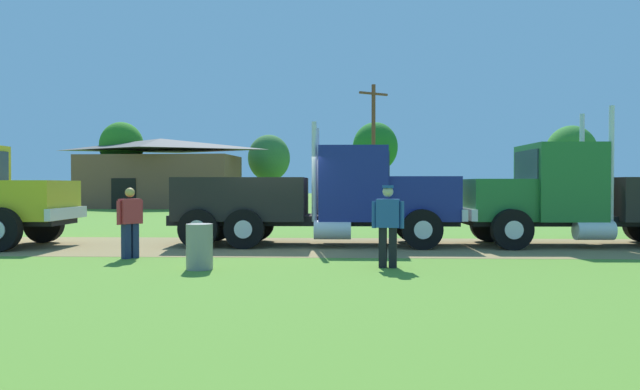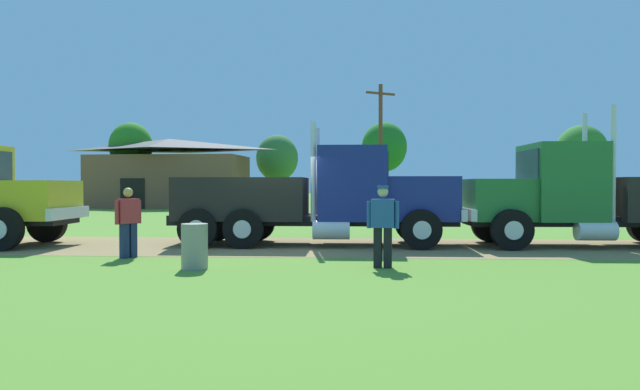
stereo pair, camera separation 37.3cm
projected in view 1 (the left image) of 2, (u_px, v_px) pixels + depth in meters
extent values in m
plane|color=#57872B|center=(278.00, 246.00, 16.25)|extent=(200.00, 200.00, 0.00)
cube|color=olive|center=(278.00, 246.00, 16.25)|extent=(120.00, 5.07, 0.01)
cube|color=black|center=(313.00, 220.00, 16.64)|extent=(8.15, 1.51, 0.28)
cube|color=navy|center=(420.00, 198.00, 16.51)|extent=(2.00, 1.97, 1.24)
cube|color=silver|center=(457.00, 214.00, 16.48)|extent=(0.16, 2.15, 0.32)
cube|color=navy|center=(353.00, 184.00, 16.58)|extent=(1.89, 2.25, 2.08)
cube|color=#2D3D4C|center=(386.00, 169.00, 16.53)|extent=(0.04, 1.87, 0.92)
cylinder|color=silver|center=(317.00, 173.00, 17.50)|extent=(0.14, 0.14, 2.73)
cylinder|color=silver|center=(314.00, 172.00, 15.72)|extent=(0.14, 0.14, 2.73)
cylinder|color=silver|center=(332.00, 230.00, 15.64)|extent=(1.00, 0.52, 0.52)
cube|color=black|center=(243.00, 199.00, 16.70)|extent=(3.66, 2.25, 1.21)
cylinder|color=black|center=(412.00, 224.00, 17.65)|extent=(1.08, 0.30, 1.08)
cylinder|color=silver|center=(411.00, 223.00, 17.81)|extent=(0.49, 0.04, 0.49)
cylinder|color=black|center=(422.00, 229.00, 15.41)|extent=(1.08, 0.30, 1.08)
cylinder|color=silver|center=(423.00, 230.00, 15.25)|extent=(0.49, 0.04, 0.49)
cylinder|color=black|center=(216.00, 223.00, 17.87)|extent=(1.08, 0.30, 1.08)
cylinder|color=silver|center=(217.00, 223.00, 18.03)|extent=(0.49, 0.04, 0.49)
cylinder|color=black|center=(198.00, 229.00, 15.64)|extent=(1.08, 0.30, 1.08)
cylinder|color=silver|center=(197.00, 229.00, 15.48)|extent=(0.49, 0.04, 0.49)
cylinder|color=black|center=(256.00, 223.00, 17.83)|extent=(1.08, 0.30, 1.08)
cylinder|color=silver|center=(257.00, 223.00, 17.99)|extent=(0.49, 0.04, 0.49)
cylinder|color=black|center=(244.00, 229.00, 15.59)|extent=(1.08, 0.30, 1.08)
cylinder|color=silver|center=(243.00, 229.00, 15.43)|extent=(0.49, 0.04, 0.49)
cube|color=gold|center=(26.00, 200.00, 16.10)|extent=(2.22, 2.14, 1.09)
cube|color=silver|center=(67.00, 213.00, 16.09)|extent=(0.22, 2.29, 0.32)
cylinder|color=black|center=(44.00, 223.00, 17.31)|extent=(1.16, 0.33, 1.15)
cylinder|color=silver|center=(46.00, 223.00, 17.47)|extent=(0.52, 0.05, 0.52)
cube|color=black|center=(605.00, 220.00, 16.41)|extent=(7.88, 1.71, 0.28)
cube|color=#23662D|center=(497.00, 199.00, 16.44)|extent=(1.74, 2.03, 1.16)
cube|color=silver|center=(465.00, 214.00, 16.46)|extent=(0.21, 2.18, 0.32)
cube|color=#23662D|center=(559.00, 182.00, 16.41)|extent=(1.89, 2.32, 2.15)
cube|color=#2D3D4C|center=(526.00, 167.00, 16.42)|extent=(0.09, 1.90, 0.95)
cylinder|color=silver|center=(611.00, 164.00, 15.49)|extent=(0.14, 0.14, 3.13)
cylinder|color=silver|center=(582.00, 166.00, 17.29)|extent=(0.14, 0.14, 3.13)
cylinder|color=silver|center=(594.00, 230.00, 15.43)|extent=(1.01, 0.54, 0.52)
cylinder|color=black|center=(512.00, 230.00, 15.32)|extent=(1.10, 0.33, 1.09)
cylinder|color=silver|center=(514.00, 230.00, 15.16)|extent=(0.49, 0.05, 0.49)
cylinder|color=black|center=(488.00, 224.00, 17.59)|extent=(1.10, 0.33, 1.09)
cylinder|color=silver|center=(487.00, 223.00, 17.75)|extent=(0.49, 0.05, 0.49)
cylinder|color=silver|center=(639.00, 224.00, 17.68)|extent=(0.49, 0.05, 0.49)
cube|color=#B22D33|center=(130.00, 211.00, 13.59)|extent=(0.50, 0.53, 0.58)
sphere|color=tan|center=(130.00, 192.00, 13.58)|extent=(0.22, 0.22, 0.22)
cube|color=#1E284C|center=(126.00, 241.00, 13.52)|extent=(0.24, 0.24, 0.82)
cube|color=#1E284C|center=(134.00, 241.00, 13.68)|extent=(0.24, 0.24, 0.82)
cylinder|color=#B22D33|center=(119.00, 213.00, 13.37)|extent=(0.10, 0.10, 0.55)
cylinder|color=#B22D33|center=(141.00, 212.00, 13.81)|extent=(0.10, 0.10, 0.55)
cube|color=#264C8C|center=(388.00, 213.00, 12.07)|extent=(0.51, 0.33, 0.60)
sphere|color=tan|center=(388.00, 192.00, 12.07)|extent=(0.23, 0.23, 0.23)
cylinder|color=#1E478C|center=(388.00, 187.00, 12.06)|extent=(0.24, 0.24, 0.06)
cube|color=black|center=(393.00, 248.00, 12.07)|extent=(0.19, 0.20, 0.84)
cube|color=black|center=(383.00, 247.00, 12.11)|extent=(0.19, 0.20, 0.84)
cylinder|color=#264C8C|center=(402.00, 215.00, 12.02)|extent=(0.10, 0.10, 0.57)
cylinder|color=#264C8C|center=(374.00, 215.00, 12.13)|extent=(0.10, 0.10, 0.57)
cylinder|color=gray|center=(199.00, 247.00, 11.83)|extent=(0.54, 0.54, 0.94)
cube|color=brown|center=(161.00, 182.00, 43.55)|extent=(11.46, 6.03, 3.92)
pyramid|color=#454545|center=(161.00, 144.00, 43.50)|extent=(12.03, 6.33, 0.87)
cube|color=black|center=(124.00, 194.00, 40.95)|extent=(1.80, 0.15, 2.20)
cylinder|color=brown|center=(373.00, 148.00, 38.03)|extent=(0.26, 0.26, 8.34)
cube|color=brown|center=(374.00, 94.00, 37.96)|extent=(1.95, 1.27, 0.14)
cylinder|color=#513823|center=(122.00, 185.00, 44.84)|extent=(0.44, 0.44, 3.46)
ellipsoid|color=#2E7C1F|center=(122.00, 146.00, 44.79)|extent=(3.32, 3.32, 3.65)
cylinder|color=#513823|center=(269.00, 190.00, 47.30)|extent=(0.44, 0.44, 2.56)
ellipsoid|color=#366D31|center=(269.00, 158.00, 47.25)|extent=(3.45, 3.45, 3.79)
cylinder|color=#513823|center=(375.00, 183.00, 57.96)|extent=(0.44, 0.44, 3.72)
ellipsoid|color=#216D21|center=(375.00, 147.00, 57.90)|extent=(4.52, 4.52, 4.97)
cylinder|color=#513823|center=(571.00, 189.00, 45.92)|extent=(0.44, 0.44, 2.72)
ellipsoid|color=#33792B|center=(571.00, 153.00, 45.87)|extent=(3.93, 3.93, 4.32)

